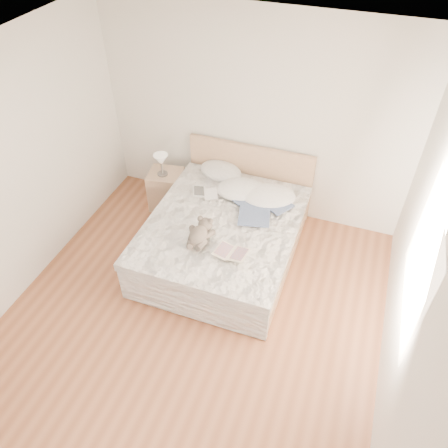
% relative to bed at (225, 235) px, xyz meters
% --- Properties ---
extents(floor, '(4.00, 4.50, 0.00)m').
position_rel_bed_xyz_m(floor, '(0.00, -1.19, -0.31)').
color(floor, brown).
rests_on(floor, ground).
extents(ceiling, '(4.00, 4.50, 0.00)m').
position_rel_bed_xyz_m(ceiling, '(0.00, -1.19, 2.39)').
color(ceiling, silver).
rests_on(ceiling, ground).
extents(wall_back, '(4.00, 0.02, 2.70)m').
position_rel_bed_xyz_m(wall_back, '(0.00, 1.06, 1.04)').
color(wall_back, silver).
rests_on(wall_back, ground).
extents(wall_right, '(0.02, 4.50, 2.70)m').
position_rel_bed_xyz_m(wall_right, '(2.00, -1.19, 1.04)').
color(wall_right, silver).
rests_on(wall_right, ground).
extents(window, '(0.02, 1.30, 1.10)m').
position_rel_bed_xyz_m(window, '(1.99, -0.89, 1.14)').
color(window, white).
rests_on(window, wall_right).
extents(bed, '(1.72, 2.14, 1.00)m').
position_rel_bed_xyz_m(bed, '(0.00, 0.00, 0.00)').
color(bed, tan).
rests_on(bed, floor).
extents(nightstand, '(0.51, 0.47, 0.56)m').
position_rel_bed_xyz_m(nightstand, '(-1.09, 0.62, -0.03)').
color(nightstand, tan).
rests_on(nightstand, floor).
extents(table_lamp, '(0.24, 0.24, 0.31)m').
position_rel_bed_xyz_m(table_lamp, '(-1.11, 0.59, 0.47)').
color(table_lamp, '#46413D').
rests_on(table_lamp, nightstand).
extents(pillow_left, '(0.71, 0.59, 0.18)m').
position_rel_bed_xyz_m(pillow_left, '(-0.35, 0.81, 0.33)').
color(pillow_left, silver).
rests_on(pillow_left, bed).
extents(pillow_middle, '(0.75, 0.62, 0.19)m').
position_rel_bed_xyz_m(pillow_middle, '(0.03, 0.52, 0.33)').
color(pillow_middle, white).
rests_on(pillow_middle, bed).
extents(pillow_right, '(0.78, 0.66, 0.20)m').
position_rel_bed_xyz_m(pillow_right, '(0.39, 0.52, 0.33)').
color(pillow_right, white).
rests_on(pillow_right, bed).
extents(blouse, '(0.70, 0.73, 0.02)m').
position_rel_bed_xyz_m(blouse, '(0.31, 0.19, 0.32)').
color(blouse, '#39496C').
rests_on(blouse, bed).
extents(photo_book, '(0.40, 0.35, 0.03)m').
position_rel_bed_xyz_m(photo_book, '(-0.38, 0.31, 0.32)').
color(photo_book, white).
rests_on(photo_book, bed).
extents(childrens_book, '(0.39, 0.29, 0.02)m').
position_rel_bed_xyz_m(childrens_book, '(0.27, -0.56, 0.32)').
color(childrens_book, '#FFEECF').
rests_on(childrens_book, bed).
extents(teddy_bear, '(0.29, 0.40, 0.20)m').
position_rel_bed_xyz_m(teddy_bear, '(-0.12, -0.52, 0.34)').
color(teddy_bear, brown).
rests_on(teddy_bear, bed).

